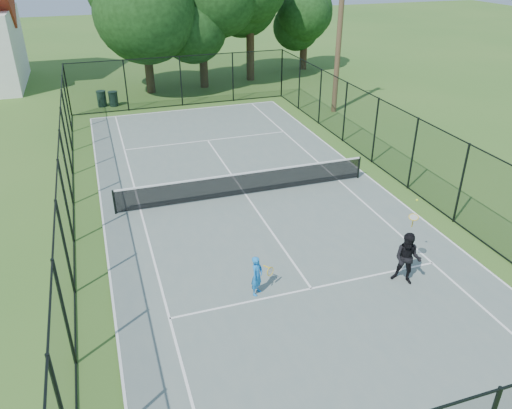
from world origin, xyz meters
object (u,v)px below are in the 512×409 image
object	(u,v)px
trash_bin_right	(113,99)
player_blue	(257,276)
player_black	(407,259)
tennis_net	(245,183)
trash_bin_left	(102,99)
utility_pole	(339,38)

from	to	relation	value
trash_bin_right	player_blue	distance (m)	20.51
player_black	tennis_net	bearing A→B (deg)	111.37
trash_bin_right	trash_bin_left	bearing A→B (deg)	169.07
trash_bin_left	trash_bin_right	distance (m)	0.69
trash_bin_left	utility_pole	distance (m)	14.55
trash_bin_left	player_blue	size ratio (longest dim) A/B	0.78
tennis_net	player_black	world-z (taller)	player_black
tennis_net	trash_bin_right	xyz separation A→B (m)	(-4.01, 14.27, -0.13)
tennis_net	utility_pole	xyz separation A→B (m)	(8.30, 9.00, 3.61)
trash_bin_left	player_black	distance (m)	22.60
trash_bin_left	trash_bin_right	world-z (taller)	trash_bin_left
utility_pole	player_blue	xyz separation A→B (m)	(-9.85, -15.10, -3.52)
tennis_net	trash_bin_right	size ratio (longest dim) A/B	11.34
player_black	trash_bin_right	bearing A→B (deg)	107.59
tennis_net	trash_bin_left	xyz separation A→B (m)	(-4.69, 14.40, -0.10)
player_black	utility_pole	bearing A→B (deg)	70.71
trash_bin_left	trash_bin_right	xyz separation A→B (m)	(0.68, -0.13, -0.03)
trash_bin_right	utility_pole	world-z (taller)	utility_pole
utility_pole	player_black	world-z (taller)	utility_pole
trash_bin_left	utility_pole	world-z (taller)	utility_pole
trash_bin_left	player_blue	distance (m)	20.74
trash_bin_left	utility_pole	size ratio (longest dim) A/B	0.12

